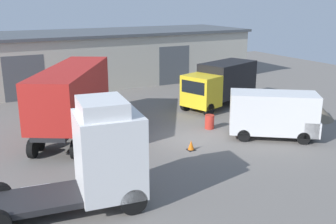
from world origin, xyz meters
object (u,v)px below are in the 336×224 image
object	(u,v)px
tractor_unit_white	(95,158)
traffic_cone	(191,146)
box_truck_yellow	(221,82)
gravel_pile	(314,109)
delivery_van_white	(275,114)
container_trailer_orange	(72,92)
oil_drum	(210,122)

from	to	relation	value
tractor_unit_white	traffic_cone	world-z (taller)	tractor_unit_white
box_truck_yellow	gravel_pile	distance (m)	6.89
tractor_unit_white	delivery_van_white	bearing A→B (deg)	20.61
delivery_van_white	traffic_cone	xyz separation A→B (m)	(-5.30, 0.56, -1.20)
container_trailer_orange	box_truck_yellow	size ratio (longest dim) A/B	1.34
delivery_van_white	oil_drum	world-z (taller)	delivery_van_white
box_truck_yellow	oil_drum	size ratio (longest dim) A/B	7.80
container_trailer_orange	delivery_van_white	bearing A→B (deg)	-90.77
gravel_pile	tractor_unit_white	bearing A→B (deg)	-165.02
delivery_van_white	box_truck_yellow	world-z (taller)	box_truck_yellow
gravel_pile	traffic_cone	world-z (taller)	gravel_pile
box_truck_yellow	oil_drum	world-z (taller)	box_truck_yellow
tractor_unit_white	container_trailer_orange	bearing A→B (deg)	88.01
tractor_unit_white	traffic_cone	bearing A→B (deg)	35.06
tractor_unit_white	box_truck_yellow	bearing A→B (deg)	45.34
container_trailer_orange	box_truck_yellow	distance (m)	11.63
box_truck_yellow	traffic_cone	size ratio (longest dim) A/B	12.49
container_trailer_orange	delivery_van_white	xyz separation A→B (m)	(10.14, -6.14, -1.11)
tractor_unit_white	oil_drum	distance (m)	11.05
tractor_unit_white	box_truck_yellow	size ratio (longest dim) A/B	1.03
box_truck_yellow	oil_drum	xyz separation A→B (m)	(-3.78, -4.25, -1.37)
box_truck_yellow	gravel_pile	xyz separation A→B (m)	(3.65, -5.73, -1.13)
tractor_unit_white	box_truck_yellow	xyz separation A→B (m)	(12.98, 10.18, -0.20)
tractor_unit_white	traffic_cone	distance (m)	7.31
delivery_van_white	traffic_cone	bearing A→B (deg)	-150.27
traffic_cone	container_trailer_orange	bearing A→B (deg)	130.94
box_truck_yellow	traffic_cone	world-z (taller)	box_truck_yellow
oil_drum	box_truck_yellow	bearing A→B (deg)	48.34
delivery_van_white	traffic_cone	world-z (taller)	delivery_van_white
delivery_van_white	gravel_pile	world-z (taller)	delivery_van_white
gravel_pile	traffic_cone	size ratio (longest dim) A/B	4.97
gravel_pile	traffic_cone	distance (m)	10.42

